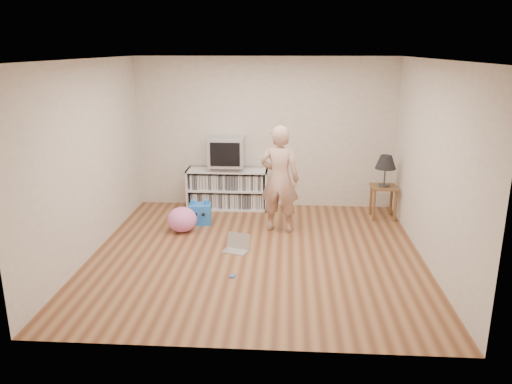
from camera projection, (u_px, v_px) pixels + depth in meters
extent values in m
plane|color=brown|center=(256.00, 254.00, 6.87)|extent=(4.50, 4.50, 0.00)
cube|color=beige|center=(265.00, 133.00, 8.66)|extent=(4.50, 0.02, 2.60)
cube|color=beige|center=(240.00, 219.00, 4.35)|extent=(4.50, 0.02, 2.60)
cube|color=beige|center=(88.00, 160.00, 6.65)|extent=(0.02, 4.50, 2.60)
cube|color=beige|center=(432.00, 165.00, 6.36)|extent=(0.02, 4.50, 2.60)
cube|color=white|center=(256.00, 59.00, 6.14)|extent=(4.50, 4.50, 0.01)
cube|color=white|center=(229.00, 186.00, 8.95)|extent=(1.40, 0.03, 0.70)
cube|color=white|center=(189.00, 188.00, 8.79)|extent=(0.03, 0.45, 0.70)
cube|color=white|center=(266.00, 190.00, 8.70)|extent=(0.03, 0.45, 0.70)
cube|color=white|center=(228.00, 207.00, 8.84)|extent=(1.40, 0.45, 0.03)
cube|color=white|center=(227.00, 189.00, 8.75)|extent=(1.34, 0.45, 0.03)
cube|color=white|center=(227.00, 170.00, 8.65)|extent=(1.40, 0.45, 0.03)
cube|color=silver|center=(227.00, 189.00, 8.75)|extent=(1.26, 0.36, 0.64)
cube|color=gray|center=(227.00, 167.00, 8.64)|extent=(0.45, 0.35, 0.07)
cube|color=#A0A0A5|center=(227.00, 151.00, 8.56)|extent=(0.60, 0.52, 0.50)
cube|color=black|center=(225.00, 155.00, 8.30)|extent=(0.50, 0.01, 0.40)
cylinder|color=brown|center=(374.00, 206.00, 8.10)|extent=(0.04, 0.04, 0.52)
cylinder|color=brown|center=(395.00, 206.00, 8.08)|extent=(0.04, 0.04, 0.52)
cylinder|color=brown|center=(371.00, 200.00, 8.42)|extent=(0.04, 0.04, 0.52)
cylinder|color=brown|center=(391.00, 200.00, 8.40)|extent=(0.04, 0.04, 0.52)
cube|color=brown|center=(384.00, 187.00, 8.17)|extent=(0.42, 0.42, 0.03)
cylinder|color=#333333|center=(384.00, 185.00, 8.17)|extent=(0.18, 0.18, 0.02)
cylinder|color=#333333|center=(385.00, 175.00, 8.12)|extent=(0.02, 0.02, 0.32)
imported|color=tan|center=(280.00, 179.00, 7.54)|extent=(0.66, 0.50, 1.65)
cube|color=silver|center=(235.00, 251.00, 6.95)|extent=(0.39, 0.32, 0.02)
cube|color=silver|center=(238.00, 241.00, 7.02)|extent=(0.34, 0.16, 0.22)
cube|color=black|center=(238.00, 241.00, 7.02)|extent=(0.29, 0.13, 0.18)
cube|color=#4362B4|center=(232.00, 276.00, 6.19)|extent=(0.07, 0.10, 0.02)
cube|color=blue|center=(200.00, 214.00, 8.02)|extent=(0.37, 0.30, 0.32)
cylinder|color=blue|center=(193.00, 202.00, 7.97)|extent=(0.08, 0.08, 0.07)
cylinder|color=blue|center=(207.00, 202.00, 7.97)|extent=(0.08, 0.08, 0.07)
sphere|color=black|center=(195.00, 214.00, 7.88)|extent=(0.05, 0.05, 0.05)
sphere|color=black|center=(203.00, 214.00, 7.88)|extent=(0.05, 0.05, 0.05)
ellipsoid|color=pink|center=(182.00, 220.00, 7.67)|extent=(0.54, 0.54, 0.38)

